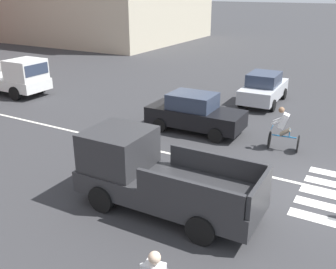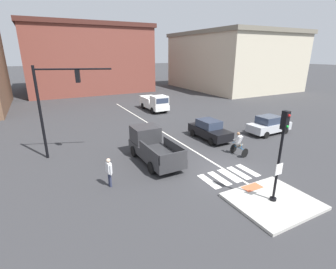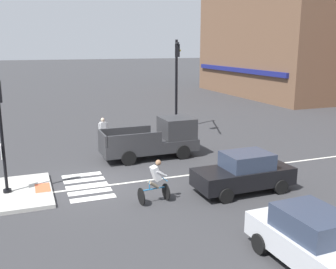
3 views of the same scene
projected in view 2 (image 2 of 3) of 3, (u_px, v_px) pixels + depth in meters
ground_plane at (225, 173)px, 15.13m from camera, size 300.00×300.00×0.00m
traffic_island at (273, 201)px, 12.14m from camera, size 3.94×3.41×0.15m
tactile_pad_front at (252, 187)px, 13.25m from camera, size 1.10×0.60×0.01m
signal_pole at (281, 149)px, 11.25m from camera, size 0.44×0.38×4.47m
crosswalk_stripe_a at (209, 181)px, 14.16m from camera, size 0.44×1.80×0.01m
crosswalk_stripe_b at (219, 178)px, 14.49m from camera, size 0.44×1.80×0.01m
crosswalk_stripe_c at (229, 175)px, 14.82m from camera, size 0.44×1.80×0.01m
crosswalk_stripe_d at (239, 173)px, 15.15m from camera, size 0.44×1.80×0.01m
crosswalk_stripe_e at (248, 170)px, 15.49m from camera, size 0.44×1.80×0.01m
lane_centre_line at (159, 130)px, 23.66m from camera, size 0.14×28.00×0.01m
traffic_light_mast at (53, 99)px, 16.14m from camera, size 4.61×1.85×6.28m
building_corner_right at (232, 61)px, 50.01m from camera, size 18.36×22.23×10.83m
building_far_block at (85, 58)px, 48.25m from camera, size 21.76×19.92×11.83m
car_black_eastbound_mid at (209, 130)px, 20.88m from camera, size 1.90×4.13×1.64m
car_silver_cross_right at (269, 125)px, 22.26m from camera, size 4.15×1.94×1.64m
pickup_truck_white_eastbound_distant at (155, 103)px, 30.84m from camera, size 2.11×5.12×2.08m
pickup_truck_charcoal_westbound_near at (152, 146)px, 16.77m from camera, size 2.11×5.12×2.08m
cyclist at (239, 143)px, 17.58m from camera, size 0.77×1.16×1.68m
pedestrian_at_curb_left at (109, 170)px, 13.33m from camera, size 0.28×0.54×1.67m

